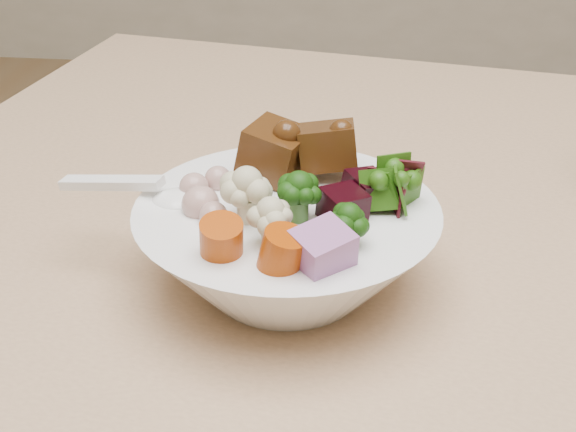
% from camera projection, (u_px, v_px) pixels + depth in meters
% --- Properties ---
extents(food_bowl, '(0.22, 0.22, 0.12)m').
position_uv_depth(food_bowl, '(289.00, 240.00, 0.60)').
color(food_bowl, white).
rests_on(food_bowl, dining_table).
extents(soup_spoon, '(0.13, 0.05, 0.02)m').
position_uv_depth(soup_spoon, '(163.00, 197.00, 0.60)').
color(soup_spoon, white).
rests_on(soup_spoon, food_bowl).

